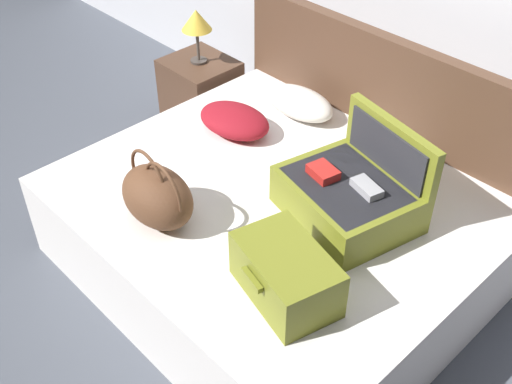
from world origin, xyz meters
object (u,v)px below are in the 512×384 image
Objects in this scene: bed at (274,234)px; hard_case_medium at (286,274)px; pillow_center_head at (299,103)px; nightstand at (201,97)px; hard_case_large at (351,193)px; table_lamp at (196,22)px; pillow_near_headboard at (234,120)px; duffel_bag at (157,196)px.

bed is 0.72m from hard_case_medium.
nightstand is (-0.85, -0.05, -0.31)m from pillow_center_head.
pillow_center_head is 0.84× the size of nightstand.
hard_case_large is at bearing 117.64° from hard_case_medium.
bed is 3.97× the size of hard_case_medium.
table_lamp is (-1.28, 0.59, 0.56)m from bed.
pillow_center_head is at bearing 124.28° from bed.
bed is at bearing -23.66° from pillow_near_headboard.
duffel_bag is at bearing -117.32° from bed.
hard_case_large is 1.34× the size of hard_case_medium.
table_lamp is at bearing 155.40° from bed.
nightstand is (-1.61, 0.43, -0.36)m from hard_case_large.
hard_case_medium is at bearing -63.90° from hard_case_large.
nightstand is (-1.28, 0.59, 0.02)m from bed.
nightstand reaches higher than bed.
table_lamp is (-0.72, 0.34, 0.24)m from pillow_near_headboard.
bed is 0.83m from pillow_center_head.
bed is at bearing -142.19° from hard_case_large.
hard_case_medium is at bearing -32.47° from pillow_near_headboard.
duffel_bag is at bearing -46.77° from table_lamp.
hard_case_large reaches higher than pillow_near_headboard.
table_lamp reaches higher than duffel_bag.
nightstand is at bearing -176.79° from pillow_center_head.
pillow_center_head reaches higher than nightstand.
bed is 0.69m from pillow_near_headboard.
pillow_near_headboard is 0.81× the size of nightstand.
duffel_bag is 0.99× the size of pillow_near_headboard.
hard_case_medium is at bearing -49.16° from pillow_center_head.
pillow_near_headboard is at bearing -25.33° from table_lamp.
duffel_bag is 1.53m from nightstand.
bed is 2.97× the size of hard_case_large.
duffel_bag is at bearing -46.77° from nightstand.
table_lamp is (-1.75, 1.00, 0.20)m from hard_case_medium.
nightstand is at bearing 154.67° from pillow_near_headboard.
pillow_near_headboard is (-0.56, 0.24, 0.32)m from bed.
nightstand is 1.51× the size of table_lamp.
nightstand is (-1.75, 1.00, -0.34)m from hard_case_medium.
hard_case_large is at bearing -14.87° from table_lamp.
hard_case_large reaches higher than nightstand.
hard_case_medium is 1.22m from pillow_near_headboard.
bed is 5.67× the size of table_lamp.
nightstand is at bearing 133.23° from duffel_bag.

